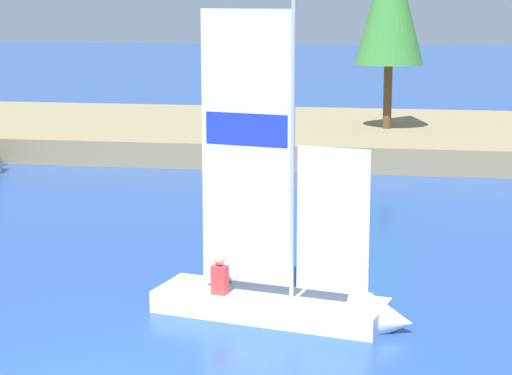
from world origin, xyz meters
The scene contains 3 objects.
shore_bank centered at (0.00, 23.76, 0.43)m, with size 80.00×11.08×0.87m, color #897A56.
shoreline_tree_centre centered at (3.92, 22.98, 5.51)m, with size 2.50×2.50×6.97m.
sailboat centered at (3.07, 3.75, 0.48)m, with size 4.90×2.26×6.49m.
Camera 1 is at (4.79, -12.60, 5.74)m, focal length 67.49 mm.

